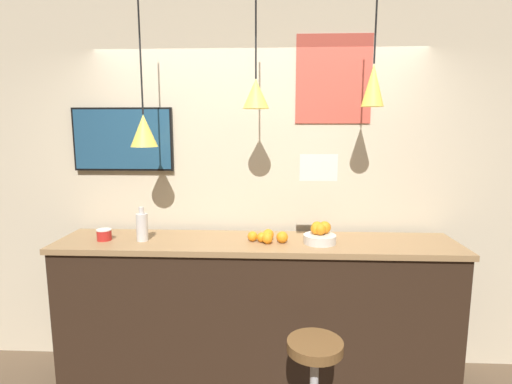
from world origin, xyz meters
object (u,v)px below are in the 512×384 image
at_px(fruit_bowl, 320,234).
at_px(spread_jar, 104,235).
at_px(juice_bottle, 142,226).
at_px(bar_stool, 314,380).
at_px(mounted_tv, 123,139).

height_order(fruit_bowl, spread_jar, fruit_bowl).
distance_m(fruit_bowl, juice_bottle, 1.25).
distance_m(bar_stool, fruit_bowl, 0.93).
height_order(spread_jar, mounted_tv, mounted_tv).
relative_size(fruit_bowl, spread_jar, 2.21).
relative_size(bar_stool, spread_jar, 6.84).
distance_m(bar_stool, mounted_tv, 2.18).
distance_m(bar_stool, spread_jar, 1.71).
bearing_deg(bar_stool, juice_bottle, 154.27).
distance_m(fruit_bowl, spread_jar, 1.53).
xyz_separation_m(spread_jar, mounted_tv, (0.03, 0.37, 0.66)).
distance_m(spread_jar, mounted_tv, 0.76).
xyz_separation_m(fruit_bowl, spread_jar, (-1.53, -0.01, -0.02)).
bearing_deg(juice_bottle, fruit_bowl, 0.49).
bearing_deg(spread_jar, juice_bottle, 0.00).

